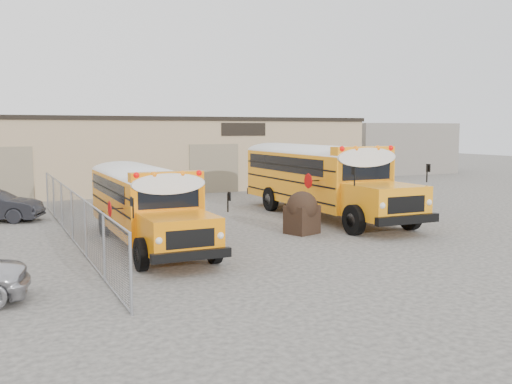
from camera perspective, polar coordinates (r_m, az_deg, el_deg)
name	(u,v)px	position (r m, az deg, el deg)	size (l,w,h in m)	color
ground	(262,241)	(20.13, 0.61, -4.96)	(120.00, 120.00, 0.00)	#423F3C
warehouse	(130,152)	(38.75, -12.46, 3.89)	(30.20, 10.20, 4.67)	tan
chainlink_fence	(72,215)	(21.13, -17.91, -2.25)	(0.07, 18.07, 1.81)	gray
distant_building_right	(384,148)	(53.02, 12.72, 4.33)	(10.00, 8.00, 4.40)	gray
school_bus_left	(114,184)	(25.42, -14.06, 0.78)	(2.81, 9.25, 2.70)	orange
school_bus_right	(256,165)	(31.91, 0.02, 2.68)	(3.41, 11.25, 3.29)	orange
tarp_bundle	(302,212)	(21.54, 4.63, -2.00)	(1.32, 1.25, 1.61)	black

